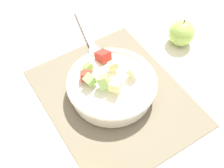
{
  "coord_description": "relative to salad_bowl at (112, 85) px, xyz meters",
  "views": [
    {
      "loc": [
        0.4,
        -0.26,
        0.69
      ],
      "look_at": [
        -0.02,
        0.0,
        0.04
      ],
      "focal_mm": 48.86,
      "sensor_mm": 36.0,
      "label": 1
    }
  ],
  "objects": [
    {
      "name": "salad_bowl",
      "position": [
        0.0,
        0.0,
        0.0
      ],
      "size": [
        0.24,
        0.24,
        0.1
      ],
      "color": "white",
      "rests_on": "placemat"
    },
    {
      "name": "placemat",
      "position": [
        0.02,
        -0.0,
        -0.04
      ],
      "size": [
        0.44,
        0.36,
        0.01
      ],
      "primitive_type": "cube",
      "color": "#756B56",
      "rests_on": "ground_plane"
    },
    {
      "name": "ground_plane",
      "position": [
        0.02,
        -0.0,
        -0.04
      ],
      "size": [
        2.4,
        2.4,
        0.0
      ],
      "primitive_type": "plane",
      "color": "silver"
    },
    {
      "name": "serving_spoon",
      "position": [
        -0.2,
        0.05,
        -0.03
      ],
      "size": [
        0.24,
        0.08,
        0.01
      ],
      "color": "#B7B7BC",
      "rests_on": "placemat"
    },
    {
      "name": "whole_apple",
      "position": [
        -0.05,
        0.29,
        0.0
      ],
      "size": [
        0.08,
        0.08,
        0.09
      ],
      "color": "#9EC656",
      "rests_on": "ground_plane"
    }
  ]
}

